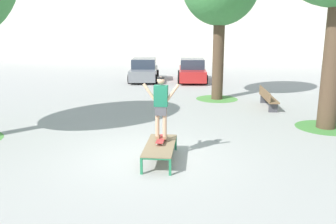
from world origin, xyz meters
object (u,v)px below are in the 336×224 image
(skate_box, at_px, (160,146))
(park_bench, at_px, (268,98))
(car_red, at_px, (192,71))
(car_grey, at_px, (144,71))
(skateboard, at_px, (161,139))
(skater, at_px, (161,103))

(skate_box, height_order, park_bench, park_bench)
(skate_box, distance_m, car_red, 14.88)
(skate_box, xyz_separation_m, car_red, (-0.25, 14.88, 0.28))
(park_bench, bearing_deg, car_red, 117.38)
(car_grey, distance_m, car_red, 3.27)
(skateboard, xyz_separation_m, car_grey, (-3.50, 14.41, 0.15))
(skate_box, xyz_separation_m, skater, (-0.01, 0.25, 1.12))
(car_grey, xyz_separation_m, park_bench, (7.24, -7.46, -0.24))
(car_red, bearing_deg, skateboard, -89.05)
(park_bench, bearing_deg, skater, -118.23)
(skateboard, relative_size, park_bench, 0.33)
(skate_box, distance_m, skater, 1.14)
(skateboard, distance_m, park_bench, 7.90)
(skate_box, height_order, skater, skater)
(skateboard, relative_size, skater, 0.47)
(skate_box, relative_size, skater, 1.14)
(car_grey, relative_size, car_red, 1.01)
(skateboard, bearing_deg, car_grey, 103.67)
(skater, relative_size, car_grey, 0.39)
(skate_box, height_order, car_red, car_red)
(car_red, bearing_deg, car_grey, -176.20)
(skate_box, distance_m, car_grey, 15.08)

